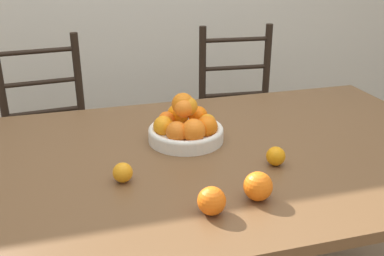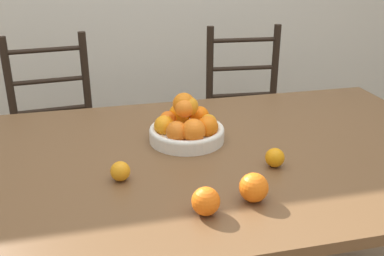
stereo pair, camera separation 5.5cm
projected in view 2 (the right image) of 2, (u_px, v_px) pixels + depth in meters
dining_table at (222, 174)px, 1.57m from camera, size 1.74×1.09×0.78m
fruit_bowl at (187, 126)px, 1.60m from camera, size 0.27×0.27×0.18m
orange_loose_0 at (254, 188)px, 1.23m from camera, size 0.08×0.08×0.08m
orange_loose_1 at (275, 158)px, 1.43m from camera, size 0.06×0.06×0.06m
orange_loose_2 at (120, 171)px, 1.34m from camera, size 0.06×0.06×0.06m
orange_loose_3 at (206, 201)px, 1.17m from camera, size 0.08×0.08×0.08m
chair_left at (57, 145)px, 2.32m from camera, size 0.46×0.44×1.02m
chair_right at (246, 127)px, 2.54m from camera, size 0.45×0.43×1.02m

